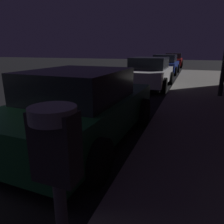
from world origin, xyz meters
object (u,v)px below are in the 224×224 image
object	(u,v)px
car_blue	(165,64)
car_green	(82,107)
car_red	(173,60)
car_white	(149,73)
parking_meter	(59,184)

from	to	relation	value
car_blue	car_green	bearing A→B (deg)	-90.00
car_green	car_red	xyz separation A→B (m)	(0.00, 20.09, 0.00)
car_white	car_blue	size ratio (longest dim) A/B	0.99
car_green	car_red	size ratio (longest dim) A/B	0.98
car_green	car_red	bearing A→B (deg)	90.00
parking_meter	car_green	world-z (taller)	parking_meter
parking_meter	car_green	xyz separation A→B (m)	(-1.47, 2.88, -0.52)
parking_meter	car_green	bearing A→B (deg)	117.01
parking_meter	car_green	distance (m)	3.27
car_red	parking_meter	bearing A→B (deg)	-86.35
car_green	car_white	xyz separation A→B (m)	(0.00, 6.76, 0.00)
car_white	car_red	distance (m)	13.33
parking_meter	car_white	world-z (taller)	parking_meter
parking_meter	car_red	distance (m)	23.02
car_blue	parking_meter	bearing A→B (deg)	-84.78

